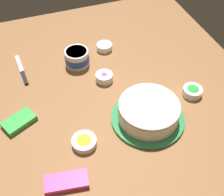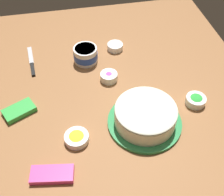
{
  "view_description": "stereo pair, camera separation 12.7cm",
  "coord_description": "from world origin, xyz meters",
  "px_view_note": "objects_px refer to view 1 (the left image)",
  "views": [
    {
      "loc": [
        -0.23,
        -0.88,
        0.98
      ],
      "look_at": [
        0.06,
        -0.07,
        0.04
      ],
      "focal_mm": 45.86,
      "sensor_mm": 36.0,
      "label": 1
    },
    {
      "loc": [
        -0.11,
        -0.92,
        0.98
      ],
      "look_at": [
        0.06,
        -0.07,
        0.04
      ],
      "focal_mm": 45.86,
      "sensor_mm": 36.0,
      "label": 2
    }
  ],
  "objects_px": {
    "sprinkle_bowl_rainbow": "(104,77)",
    "candy_box_upper": "(19,121)",
    "frosted_cake": "(149,112)",
    "sprinkle_bowl_blue": "(104,47)",
    "sprinkle_bowl_green": "(192,91)",
    "frosting_tub": "(77,57)",
    "candy_box_lower": "(66,182)",
    "sprinkle_bowl_yellow": "(84,142)",
    "spreading_knife": "(22,72)"
  },
  "relations": [
    {
      "from": "candy_box_lower",
      "to": "frosted_cake",
      "type": "bearing_deg",
      "value": 32.11
    },
    {
      "from": "sprinkle_bowl_green",
      "to": "candy_box_upper",
      "type": "distance_m",
      "value": 0.79
    },
    {
      "from": "frosted_cake",
      "to": "sprinkle_bowl_blue",
      "type": "height_order",
      "value": "frosted_cake"
    },
    {
      "from": "frosted_cake",
      "to": "sprinkle_bowl_blue",
      "type": "xyz_separation_m",
      "value": [
        -0.02,
        0.52,
        -0.03
      ]
    },
    {
      "from": "spreading_knife",
      "to": "candy_box_upper",
      "type": "height_order",
      "value": "candy_box_upper"
    },
    {
      "from": "sprinkle_bowl_blue",
      "to": "candy_box_lower",
      "type": "distance_m",
      "value": 0.79
    },
    {
      "from": "spreading_knife",
      "to": "sprinkle_bowl_yellow",
      "type": "height_order",
      "value": "sprinkle_bowl_yellow"
    },
    {
      "from": "candy_box_lower",
      "to": "sprinkle_bowl_yellow",
      "type": "bearing_deg",
      "value": 61.57
    },
    {
      "from": "sprinkle_bowl_yellow",
      "to": "sprinkle_bowl_blue",
      "type": "relative_size",
      "value": 1.18
    },
    {
      "from": "spreading_knife",
      "to": "sprinkle_bowl_green",
      "type": "bearing_deg",
      "value": -29.92
    },
    {
      "from": "spreading_knife",
      "to": "candy_box_upper",
      "type": "bearing_deg",
      "value": -99.98
    },
    {
      "from": "frosting_tub",
      "to": "sprinkle_bowl_rainbow",
      "type": "height_order",
      "value": "frosting_tub"
    },
    {
      "from": "sprinkle_bowl_rainbow",
      "to": "candy_box_upper",
      "type": "bearing_deg",
      "value": -163.23
    },
    {
      "from": "frosting_tub",
      "to": "candy_box_upper",
      "type": "relative_size",
      "value": 0.92
    },
    {
      "from": "spreading_knife",
      "to": "sprinkle_bowl_blue",
      "type": "xyz_separation_m",
      "value": [
        0.45,
        0.04,
        0.01
      ]
    },
    {
      "from": "spreading_knife",
      "to": "candy_box_lower",
      "type": "distance_m",
      "value": 0.66
    },
    {
      "from": "spreading_knife",
      "to": "candy_box_lower",
      "type": "relative_size",
      "value": 1.5
    },
    {
      "from": "frosting_tub",
      "to": "sprinkle_bowl_rainbow",
      "type": "bearing_deg",
      "value": -60.82
    },
    {
      "from": "frosted_cake",
      "to": "candy_box_lower",
      "type": "distance_m",
      "value": 0.44
    },
    {
      "from": "sprinkle_bowl_blue",
      "to": "sprinkle_bowl_green",
      "type": "relative_size",
      "value": 0.94
    },
    {
      "from": "frosted_cake",
      "to": "sprinkle_bowl_blue",
      "type": "bearing_deg",
      "value": 92.2
    },
    {
      "from": "sprinkle_bowl_rainbow",
      "to": "candy_box_lower",
      "type": "xyz_separation_m",
      "value": [
        -0.3,
        -0.46,
        -0.01
      ]
    },
    {
      "from": "frosted_cake",
      "to": "sprinkle_bowl_yellow",
      "type": "distance_m",
      "value": 0.3
    },
    {
      "from": "sprinkle_bowl_yellow",
      "to": "sprinkle_bowl_green",
      "type": "height_order",
      "value": "sprinkle_bowl_green"
    },
    {
      "from": "sprinkle_bowl_yellow",
      "to": "candy_box_lower",
      "type": "xyz_separation_m",
      "value": [
        -0.11,
        -0.14,
        -0.01
      ]
    },
    {
      "from": "frosting_tub",
      "to": "candy_box_upper",
      "type": "distance_m",
      "value": 0.45
    },
    {
      "from": "sprinkle_bowl_green",
      "to": "sprinkle_bowl_rainbow",
      "type": "distance_m",
      "value": 0.42
    },
    {
      "from": "sprinkle_bowl_green",
      "to": "candy_box_lower",
      "type": "bearing_deg",
      "value": -160.2
    },
    {
      "from": "sprinkle_bowl_blue",
      "to": "sprinkle_bowl_yellow",
      "type": "bearing_deg",
      "value": -116.27
    },
    {
      "from": "spreading_knife",
      "to": "candy_box_lower",
      "type": "bearing_deg",
      "value": -83.99
    },
    {
      "from": "sprinkle_bowl_green",
      "to": "frosting_tub",
      "type": "bearing_deg",
      "value": 138.79
    },
    {
      "from": "sprinkle_bowl_green",
      "to": "candy_box_upper",
      "type": "height_order",
      "value": "sprinkle_bowl_green"
    },
    {
      "from": "spreading_knife",
      "to": "sprinkle_bowl_green",
      "type": "xyz_separation_m",
      "value": [
        0.73,
        -0.42,
        0.02
      ]
    },
    {
      "from": "frosted_cake",
      "to": "sprinkle_bowl_yellow",
      "type": "bearing_deg",
      "value": -173.91
    },
    {
      "from": "frosted_cake",
      "to": "candy_box_upper",
      "type": "bearing_deg",
      "value": 162.61
    },
    {
      "from": "frosting_tub",
      "to": "candy_box_upper",
      "type": "height_order",
      "value": "frosting_tub"
    },
    {
      "from": "sprinkle_bowl_blue",
      "to": "candy_box_lower",
      "type": "relative_size",
      "value": 0.53
    },
    {
      "from": "frosted_cake",
      "to": "sprinkle_bowl_yellow",
      "type": "relative_size",
      "value": 3.18
    },
    {
      "from": "frosted_cake",
      "to": "sprinkle_bowl_yellow",
      "type": "height_order",
      "value": "frosted_cake"
    },
    {
      "from": "frosting_tub",
      "to": "spreading_knife",
      "type": "relative_size",
      "value": 0.52
    },
    {
      "from": "candy_box_upper",
      "to": "sprinkle_bowl_blue",
      "type": "bearing_deg",
      "value": 9.56
    },
    {
      "from": "frosting_tub",
      "to": "sprinkle_bowl_yellow",
      "type": "height_order",
      "value": "frosting_tub"
    },
    {
      "from": "frosting_tub",
      "to": "candy_box_upper",
      "type": "xyz_separation_m",
      "value": [
        -0.34,
        -0.29,
        -0.03
      ]
    },
    {
      "from": "sprinkle_bowl_yellow",
      "to": "sprinkle_bowl_green",
      "type": "relative_size",
      "value": 1.11
    },
    {
      "from": "frosted_cake",
      "to": "candy_box_upper",
      "type": "xyz_separation_m",
      "value": [
        -0.52,
        0.16,
        -0.04
      ]
    },
    {
      "from": "frosted_cake",
      "to": "spreading_knife",
      "type": "bearing_deg",
      "value": 134.18
    },
    {
      "from": "sprinkle_bowl_blue",
      "to": "sprinkle_bowl_rainbow",
      "type": "distance_m",
      "value": 0.24
    },
    {
      "from": "sprinkle_bowl_yellow",
      "to": "sprinkle_bowl_rainbow",
      "type": "bearing_deg",
      "value": 59.02
    },
    {
      "from": "sprinkle_bowl_yellow",
      "to": "candy_box_lower",
      "type": "distance_m",
      "value": 0.18
    },
    {
      "from": "spreading_knife",
      "to": "sprinkle_bowl_yellow",
      "type": "relative_size",
      "value": 2.38
    }
  ]
}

